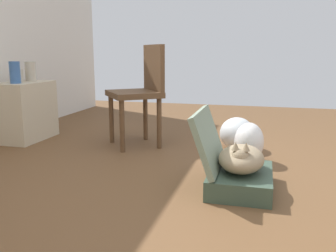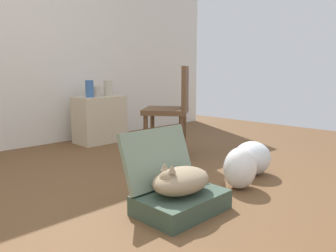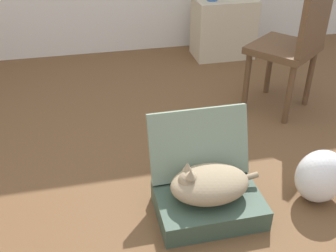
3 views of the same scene
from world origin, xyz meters
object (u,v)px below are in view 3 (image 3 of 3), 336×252
object	(u,v)px
suitcase_base	(208,205)
side_table	(223,28)
chair	(293,45)
cat	(208,184)
plastic_bag_white	(321,176)

from	to	relation	value
suitcase_base	side_table	size ratio (longest dim) A/B	0.94
chair	cat	bearing A→B (deg)	8.55
cat	chair	xyz separation A→B (m)	(0.92, 0.97, 0.31)
side_table	chair	distance (m)	1.20
suitcase_base	cat	bearing A→B (deg)	176.46
suitcase_base	chair	distance (m)	1.41
side_table	chair	bearing A→B (deg)	-85.52
side_table	suitcase_base	bearing A→B (deg)	-111.06
plastic_bag_white	side_table	bearing A→B (deg)	84.65
cat	chair	distance (m)	1.37
plastic_bag_white	chair	world-z (taller)	chair
chair	side_table	bearing A→B (deg)	-123.38
suitcase_base	cat	size ratio (longest dim) A/B	1.11
plastic_bag_white	side_table	distance (m)	2.17
side_table	chair	xyz separation A→B (m)	(0.09, -1.17, 0.23)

